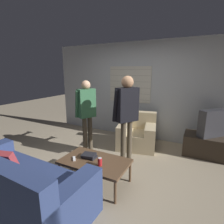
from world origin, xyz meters
The scene contains 12 objects.
ground_plane centered at (0.00, 0.00, 0.00)m, with size 16.00×16.00×0.00m, color gray.
wall_back centered at (-0.01, 2.03, 1.28)m, with size 5.20×0.08×2.55m.
couch_blue centered at (-0.58, -1.28, 0.32)m, with size 2.11×0.99×0.89m.
armchair_beige centered at (0.20, 1.36, 0.31)m, with size 1.03×0.98×0.81m.
coffee_table centered at (0.07, -0.34, 0.36)m, with size 1.09×0.64×0.40m.
tv_stand centered at (1.78, 1.59, 0.23)m, with size 1.05×0.58×0.45m.
tv centered at (1.78, 1.59, 0.74)m, with size 0.58×0.60×0.57m.
person_left_standing centered at (-0.71, 0.57, 1.01)m, with size 0.58×0.69×1.61m.
person_right_standing centered at (0.25, 0.54, 1.10)m, with size 0.57×0.77×1.72m.
book_stack centered at (-0.06, -0.30, 0.43)m, with size 0.25×0.21×0.07m.
soda_can centered at (0.23, -0.43, 0.46)m, with size 0.07×0.07×0.13m.
spare_remote centered at (-0.25, -0.46, 0.41)m, with size 0.12×0.12×0.02m.
Camera 1 is at (1.49, -2.49, 1.81)m, focal length 28.00 mm.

